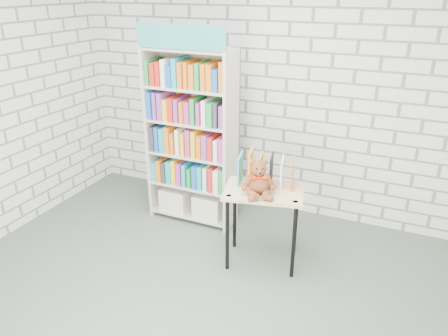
% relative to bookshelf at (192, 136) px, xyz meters
% --- Properties ---
extents(ground, '(4.50, 4.50, 0.00)m').
position_rel_bookshelf_xyz_m(ground, '(0.59, -1.36, -0.98)').
color(ground, '#4A5749').
rests_on(ground, ground).
extents(room_shell, '(4.52, 4.02, 2.81)m').
position_rel_bookshelf_xyz_m(room_shell, '(0.59, -1.36, 0.81)').
color(room_shell, silver).
rests_on(room_shell, ground).
extents(bookshelf, '(0.95, 0.37, 2.14)m').
position_rel_bookshelf_xyz_m(bookshelf, '(0.00, 0.00, 0.00)').
color(bookshelf, beige).
rests_on(bookshelf, ground).
extents(display_table, '(0.80, 0.64, 0.77)m').
position_rel_bookshelf_xyz_m(display_table, '(1.00, -0.50, -0.32)').
color(display_table, '#DABA82').
rests_on(display_table, ground).
extents(table_books, '(0.53, 0.32, 0.30)m').
position_rel_bookshelf_xyz_m(table_books, '(0.97, -0.39, -0.06)').
color(table_books, '#2AA6B7').
rests_on(table_books, display_table).
extents(teddy_bear, '(0.31, 0.30, 0.33)m').
position_rel_bookshelf_xyz_m(teddy_bear, '(0.98, -0.62, -0.08)').
color(teddy_bear, brown).
rests_on(teddy_bear, display_table).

